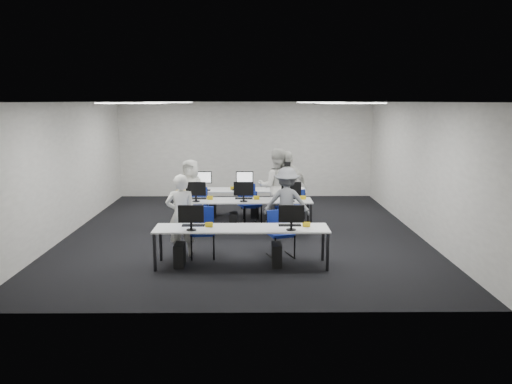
{
  "coord_description": "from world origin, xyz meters",
  "views": [
    {
      "loc": [
        0.19,
        -11.29,
        3.02
      ],
      "look_at": [
        0.28,
        -0.24,
        1.0
      ],
      "focal_mm": 35.0,
      "sensor_mm": 36.0,
      "label": 1
    }
  ],
  "objects_px": {
    "desk_mid": "(244,202)",
    "chair_7": "(295,212)",
    "chair_2": "(199,212)",
    "chair_6": "(250,212)",
    "student_0": "(181,216)",
    "chair_1": "(280,242)",
    "photographer": "(287,203)",
    "chair_0": "(203,241)",
    "chair_3": "(250,212)",
    "student_3": "(287,187)",
    "chair_5": "(200,211)",
    "student_1": "(276,186)",
    "desk_front": "(242,230)",
    "student_2": "(191,191)",
    "chair_4": "(283,213)"
  },
  "relations": [
    {
      "from": "student_2",
      "to": "student_0",
      "type": "bearing_deg",
      "value": -69.3
    },
    {
      "from": "student_1",
      "to": "student_2",
      "type": "distance_m",
      "value": 2.14
    },
    {
      "from": "chair_6",
      "to": "student_1",
      "type": "distance_m",
      "value": 0.95
    },
    {
      "from": "chair_7",
      "to": "student_0",
      "type": "relative_size",
      "value": 0.53
    },
    {
      "from": "chair_3",
      "to": "chair_1",
      "type": "bearing_deg",
      "value": -98.07
    },
    {
      "from": "chair_2",
      "to": "photographer",
      "type": "distance_m",
      "value": 2.51
    },
    {
      "from": "desk_mid",
      "to": "chair_2",
      "type": "distance_m",
      "value": 1.38
    },
    {
      "from": "chair_2",
      "to": "student_3",
      "type": "distance_m",
      "value": 2.28
    },
    {
      "from": "chair_4",
      "to": "chair_5",
      "type": "bearing_deg",
      "value": 167.1
    },
    {
      "from": "chair_3",
      "to": "student_2",
      "type": "relative_size",
      "value": 0.61
    },
    {
      "from": "chair_4",
      "to": "chair_5",
      "type": "relative_size",
      "value": 0.99
    },
    {
      "from": "student_3",
      "to": "chair_7",
      "type": "bearing_deg",
      "value": 19.57
    },
    {
      "from": "chair_7",
      "to": "photographer",
      "type": "relative_size",
      "value": 0.55
    },
    {
      "from": "chair_2",
      "to": "chair_6",
      "type": "bearing_deg",
      "value": -0.54
    },
    {
      "from": "chair_3",
      "to": "student_3",
      "type": "relative_size",
      "value": 0.54
    },
    {
      "from": "desk_mid",
      "to": "student_3",
      "type": "relative_size",
      "value": 1.77
    },
    {
      "from": "chair_1",
      "to": "chair_5",
      "type": "distance_m",
      "value": 3.38
    },
    {
      "from": "student_0",
      "to": "desk_mid",
      "type": "bearing_deg",
      "value": -126.23
    },
    {
      "from": "student_0",
      "to": "student_3",
      "type": "bearing_deg",
      "value": -134.87
    },
    {
      "from": "student_0",
      "to": "student_3",
      "type": "xyz_separation_m",
      "value": [
        2.25,
        2.72,
        0.09
      ]
    },
    {
      "from": "chair_0",
      "to": "chair_2",
      "type": "bearing_deg",
      "value": 92.79
    },
    {
      "from": "desk_mid",
      "to": "chair_5",
      "type": "distance_m",
      "value": 1.41
    },
    {
      "from": "chair_6",
      "to": "chair_1",
      "type": "bearing_deg",
      "value": -71.71
    },
    {
      "from": "desk_mid",
      "to": "chair_1",
      "type": "height_order",
      "value": "chair_1"
    },
    {
      "from": "desk_mid",
      "to": "student_0",
      "type": "bearing_deg",
      "value": -120.96
    },
    {
      "from": "chair_7",
      "to": "chair_6",
      "type": "bearing_deg",
      "value": 166.78
    },
    {
      "from": "desk_mid",
      "to": "chair_1",
      "type": "bearing_deg",
      "value": -69.86
    },
    {
      "from": "chair_0",
      "to": "student_0",
      "type": "bearing_deg",
      "value": 170.4
    },
    {
      "from": "desk_mid",
      "to": "chair_7",
      "type": "distance_m",
      "value": 1.52
    },
    {
      "from": "chair_7",
      "to": "chair_0",
      "type": "bearing_deg",
      "value": -138.29
    },
    {
      "from": "desk_front",
      "to": "chair_3",
      "type": "xyz_separation_m",
      "value": [
        0.13,
        3.17,
        -0.37
      ]
    },
    {
      "from": "chair_2",
      "to": "student_1",
      "type": "height_order",
      "value": "student_1"
    },
    {
      "from": "desk_mid",
      "to": "chair_7",
      "type": "xyz_separation_m",
      "value": [
        1.27,
        0.74,
        -0.4
      ]
    },
    {
      "from": "desk_mid",
      "to": "chair_4",
      "type": "distance_m",
      "value": 1.17
    },
    {
      "from": "chair_4",
      "to": "student_0",
      "type": "height_order",
      "value": "student_0"
    },
    {
      "from": "chair_0",
      "to": "chair_3",
      "type": "relative_size",
      "value": 0.98
    },
    {
      "from": "chair_5",
      "to": "student_2",
      "type": "height_order",
      "value": "student_2"
    },
    {
      "from": "photographer",
      "to": "student_3",
      "type": "bearing_deg",
      "value": -87.6
    },
    {
      "from": "desk_front",
      "to": "student_2",
      "type": "height_order",
      "value": "student_2"
    },
    {
      "from": "chair_3",
      "to": "student_2",
      "type": "height_order",
      "value": "student_2"
    },
    {
      "from": "student_3",
      "to": "student_0",
      "type": "bearing_deg",
      "value": -110.83
    },
    {
      "from": "photographer",
      "to": "desk_mid",
      "type": "bearing_deg",
      "value": -25.6
    },
    {
      "from": "chair_1",
      "to": "chair_6",
      "type": "xyz_separation_m",
      "value": [
        -0.61,
        2.81,
        -0.02
      ]
    },
    {
      "from": "chair_0",
      "to": "chair_2",
      "type": "relative_size",
      "value": 1.09
    },
    {
      "from": "chair_0",
      "to": "chair_4",
      "type": "xyz_separation_m",
      "value": [
        1.73,
        2.57,
        -0.01
      ]
    },
    {
      "from": "chair_2",
      "to": "student_0",
      "type": "xyz_separation_m",
      "value": [
        -0.06,
        -2.66,
        0.54
      ]
    },
    {
      "from": "chair_2",
      "to": "student_1",
      "type": "distance_m",
      "value": 2.04
    },
    {
      "from": "chair_2",
      "to": "chair_5",
      "type": "distance_m",
      "value": 0.09
    },
    {
      "from": "student_2",
      "to": "photographer",
      "type": "relative_size",
      "value": 1.01
    },
    {
      "from": "chair_5",
      "to": "student_1",
      "type": "bearing_deg",
      "value": -4.34
    }
  ]
}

